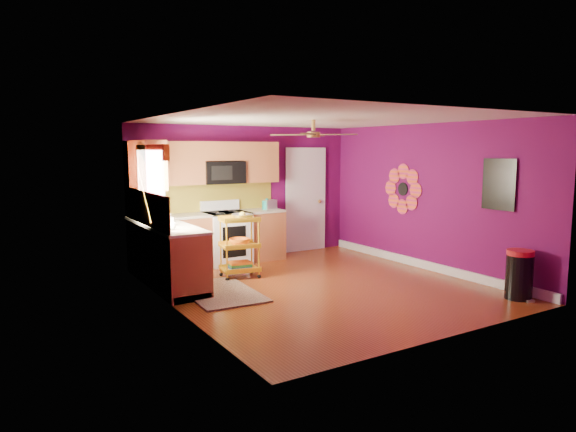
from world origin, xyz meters
TOP-DOWN VIEW (x-y plane):
  - ground at (0.00, 0.00)m, footprint 5.00×5.00m
  - room_envelope at (0.03, 0.00)m, footprint 4.54×5.04m
  - lower_cabinets at (-1.35, 1.82)m, footprint 2.81×2.31m
  - electric_range at (-0.55, 2.17)m, footprint 0.76×0.66m
  - upper_cabinetry at (-1.24, 2.17)m, footprint 2.80×2.30m
  - left_window at (-2.22, 1.05)m, footprint 0.08×1.35m
  - panel_door at (1.35, 2.47)m, footprint 0.95×0.11m
  - right_wall_art at (2.23, -0.34)m, footprint 0.04×2.74m
  - ceiling_fan at (0.00, 0.20)m, footprint 1.01×1.01m
  - shag_rug at (-1.45, 0.43)m, footprint 1.02×1.58m
  - rolling_cart at (-0.79, 1.12)m, footprint 0.65×0.52m
  - trash_can at (1.97, -1.98)m, footprint 0.42×0.43m
  - teal_kettle at (0.30, 2.19)m, footprint 0.18×0.18m
  - toaster at (0.36, 2.17)m, footprint 0.22×0.15m
  - soap_bottle_a at (-1.96, 1.06)m, footprint 0.08×0.09m
  - soap_bottle_b at (-1.99, 1.64)m, footprint 0.14×0.14m
  - counter_dish at (-1.94, 1.64)m, footprint 0.28×0.28m
  - counter_cup at (-2.07, 0.68)m, footprint 0.13×0.13m

SIDE VIEW (x-z plane):
  - ground at x=0.00m, z-range 0.00..0.00m
  - shag_rug at x=-1.45m, z-range 0.00..0.02m
  - trash_can at x=1.97m, z-range 0.00..0.69m
  - lower_cabinets at x=-1.35m, z-range -0.04..0.90m
  - electric_range at x=-0.55m, z-range -0.08..1.05m
  - rolling_cart at x=-0.79m, z-range 0.01..1.09m
  - counter_dish at x=-1.94m, z-range 0.94..1.01m
  - counter_cup at x=-2.07m, z-range 0.94..1.04m
  - teal_kettle at x=0.30m, z-range 0.92..1.13m
  - panel_door at x=1.35m, z-range -0.05..2.10m
  - soap_bottle_b at x=-1.99m, z-range 0.94..1.11m
  - toaster at x=0.36m, z-range 0.94..1.12m
  - soap_bottle_a at x=-1.96m, z-range 0.94..1.13m
  - right_wall_art at x=2.23m, z-range 0.92..1.96m
  - room_envelope at x=0.03m, z-range 0.37..2.89m
  - left_window at x=-2.22m, z-range 1.20..2.28m
  - upper_cabinetry at x=-1.24m, z-range 1.17..2.43m
  - ceiling_fan at x=0.00m, z-range 2.16..2.42m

